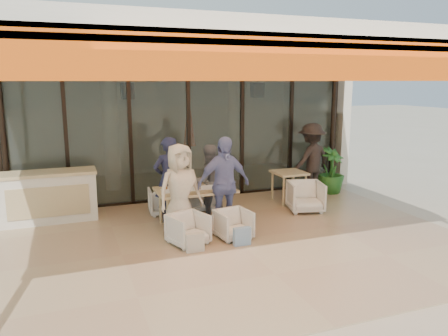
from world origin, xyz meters
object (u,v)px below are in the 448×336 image
Objects in this scene: dining_table at (195,192)px; potted_palm at (331,171)px; side_table at (289,176)px; standing_woman at (311,159)px; diner_navy at (168,180)px; side_chair at (306,195)px; diner_periwinkle at (224,184)px; chair_far_left at (164,200)px; chair_near_right at (233,223)px; chair_far_right at (201,195)px; chair_near_left at (188,228)px; host_counter at (49,197)px; diner_cream at (180,190)px; diner_grey at (208,181)px.

dining_table is 4.09m from potted_palm.
standing_woman is (0.86, 0.46, 0.26)m from side_table.
dining_table is 2.01× the size of side_table.
diner_navy is 1.47× the size of potted_palm.
potted_palm is (1.41, 1.14, 0.22)m from side_chair.
diner_periwinkle is 3.87m from potted_palm.
chair_far_left is 1.06× the size of chair_near_right.
chair_near_left is at bearing 69.52° from chair_far_right.
host_counter is at bearing 116.83° from chair_near_left.
side_chair is at bearing 38.44° from standing_woman.
chair_near_right is 0.33× the size of standing_woman.
host_counter is 2.94m from dining_table.
chair_near_left reaches higher than chair_near_right.
diner_cream is 0.95× the size of diner_periwinkle.
dining_table is 0.88× the size of diner_cream.
standing_woman reaches higher than chair_far_left.
diner_navy is 2.35× the size of side_chair.
diner_periwinkle reaches higher than standing_woman.
standing_woman reaches higher than side_chair.
chair_far_left is 1.02× the size of chair_near_left.
host_counter is at bearing -16.09° from diner_grey.
standing_woman reaches higher than dining_table.
host_counter is 2.52× the size of side_chair.
side_table is (2.50, 0.79, -0.05)m from dining_table.
standing_woman is (2.94, 2.21, 0.60)m from chair_near_right.
chair_near_right is at bearing -139.14° from side_chair.
side_table reaches higher than chair_near_left.
chair_far_left reaches higher than chair_near_left.
diner_cream is at bearing 174.13° from diner_periwinkle.
diner_grey reaches higher than chair_far_right.
dining_table reaches higher than chair_far_left.
chair_near_right is at bearing -66.00° from dining_table.
side_table is (2.08, 1.25, -0.26)m from diner_periwinkle.
chair_near_left is at bearing 14.29° from standing_woman.
dining_table is 2.54× the size of chair_near_right.
potted_palm reaches higher than chair_near_left.
chair_near_right is at bearing 93.37° from chair_far_right.
diner_grey is at bearing 46.21° from dining_table.
standing_woman is (3.78, 2.21, 0.59)m from chair_near_left.
chair_far_left is 0.37× the size of diner_cream.
diner_cream is at bearing -159.23° from potted_palm.
host_counter is at bearing -1.52° from chair_far_right.
diner_periwinkle reaches higher than side_chair.
standing_woman reaches higher than diner_grey.
diner_navy is 0.90m from diner_cream.
diner_periwinkle reaches higher than diner_navy.
diner_navy reaches higher than host_counter.
standing_woman reaches higher than chair_near_right.
diner_periwinkle is at bearing 81.93° from chair_near_right.
standing_woman is 0.63m from potted_palm.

